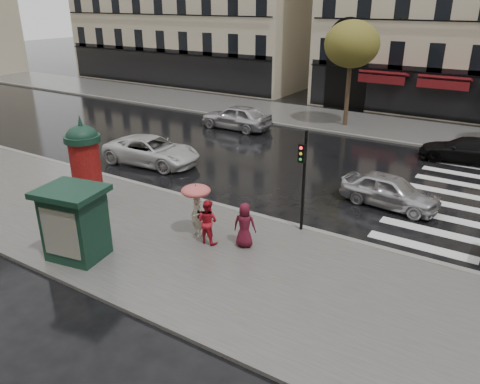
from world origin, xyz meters
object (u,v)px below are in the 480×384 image
Objects in this scene: woman_red at (208,221)px; morris_column at (85,163)px; man_burgundy at (245,225)px; car_white at (152,151)px; newsstand at (75,222)px; woman_umbrella at (196,202)px; car_black at (465,150)px; car_far_silver at (236,117)px; car_silver at (390,191)px; traffic_light at (303,172)px.

morris_column is at bearing 1.60° from woman_red.
car_white is (-8.58, 4.95, -0.20)m from man_burgundy.
newsstand is (2.86, -2.97, -0.56)m from morris_column.
woman_umbrella is 0.80m from woman_red.
car_black is 0.95× the size of car_far_silver.
man_burgundy reaches higher than car_silver.
car_far_silver is (-6.91, 13.27, -0.61)m from woman_umbrella.
man_burgundy is 0.35× the size of car_black.
newsstand is 0.47× the size of car_white.
woman_red is 0.43× the size of traffic_light.
traffic_light is 10.20m from car_white.
car_black is (1.67, 7.61, -0.03)m from car_silver.
morris_column is at bearing -14.33° from man_burgundy.
newsstand is at bearing -157.90° from car_white.
car_white is (-6.81, 5.21, -0.70)m from woman_umbrella.
woman_red reaches higher than car_black.
woman_umbrella is 3.94m from newsstand.
newsstand is at bearing -126.83° from woman_umbrella.
woman_umbrella is 8.60m from car_white.
car_black is (3.70, 11.66, -1.69)m from traffic_light.
woman_red reaches higher than car_white.
car_far_silver is (-11.77, 6.90, 0.12)m from car_silver.
woman_red is at bearing 2.66° from man_burgundy.
car_silver is at bearing -134.68° from man_burgundy.
car_silver is 0.79× the size of car_white.
car_black is at bearing 62.56° from newsstand.
woman_red is (0.59, -0.19, -0.50)m from woman_umbrella.
traffic_light is (8.07, 2.51, 0.44)m from morris_column.
traffic_light is at bearing -135.08° from man_burgundy.
newsstand is 0.51× the size of car_far_silver.
car_silver reaches higher than car_black.
newsstand is (-5.20, -5.48, -1.00)m from traffic_light.
morris_column is at bearing 129.29° from car_silver.
newsstand is (-4.14, -3.41, 0.43)m from man_burgundy.
traffic_light is (2.25, 2.51, 1.43)m from woman_red.
car_far_silver is at bearing 65.92° from car_silver.
car_silver is 0.85× the size of car_far_silver.
woman_umbrella is at bearing 26.96° from car_far_silver.
woman_red reaches higher than man_burgundy.
woman_umbrella is 1.87m from man_burgundy.
woman_umbrella is at bearing 53.17° from newsstand.
newsstand is at bearing -133.51° from traffic_light.
man_burgundy is (1.18, 0.44, -0.01)m from woman_red.
man_burgundy reaches higher than car_black.
morris_column is (-5.82, 0.01, 0.99)m from woman_red.
newsstand reaches higher than woman_red.
car_far_silver reaches higher than car_white.
man_burgundy is at bearing 8.21° from woman_umbrella.
woman_red is at bearing 28.60° from car_far_silver.
car_far_silver reaches higher than car_black.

